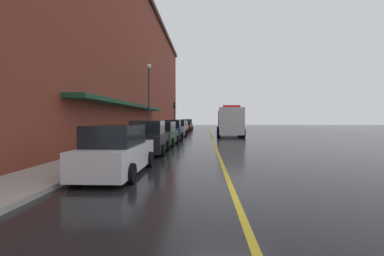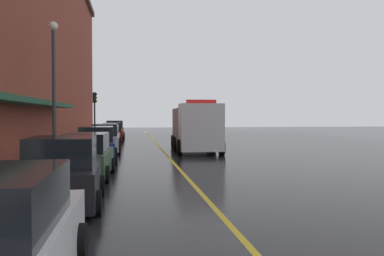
# 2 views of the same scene
# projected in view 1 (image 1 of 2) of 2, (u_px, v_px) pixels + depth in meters

# --- Properties ---
(ground_plane) EXTENTS (112.00, 112.00, 0.00)m
(ground_plane) POSITION_uv_depth(u_px,v_px,m) (211.00, 136.00, 32.72)
(ground_plane) COLOR black
(sidewalk_left) EXTENTS (2.40, 70.00, 0.15)m
(sidewalk_left) POSITION_uv_depth(u_px,v_px,m) (159.00, 135.00, 33.00)
(sidewalk_left) COLOR #ADA8A0
(sidewalk_left) RESTS_ON ground
(lane_center_stripe) EXTENTS (0.16, 70.00, 0.01)m
(lane_center_stripe) POSITION_uv_depth(u_px,v_px,m) (211.00, 136.00, 32.72)
(lane_center_stripe) COLOR gold
(lane_center_stripe) RESTS_ON ground
(brick_building_left) EXTENTS (14.09, 64.00, 16.54)m
(brick_building_left) POSITION_uv_depth(u_px,v_px,m) (91.00, 64.00, 32.06)
(brick_building_left) COLOR brown
(brick_building_left) RESTS_ON ground
(parked_car_0) EXTENTS (2.00, 4.88, 1.78)m
(parked_car_0) POSITION_uv_depth(u_px,v_px,m) (117.00, 151.00, 10.05)
(parked_car_0) COLOR silver
(parked_car_0) RESTS_ON ground
(parked_car_1) EXTENTS (2.20, 4.19, 1.90)m
(parked_car_1) POSITION_uv_depth(u_px,v_px,m) (149.00, 138.00, 16.02)
(parked_car_1) COLOR black
(parked_car_1) RESTS_ON ground
(parked_car_2) EXTENTS (2.08, 4.63, 1.78)m
(parked_car_2) POSITION_uv_depth(u_px,v_px,m) (164.00, 134.00, 21.25)
(parked_car_2) COLOR #2D5133
(parked_car_2) RESTS_ON ground
(parked_car_3) EXTENTS (2.25, 4.87, 1.88)m
(parked_car_3) POSITION_uv_depth(u_px,v_px,m) (172.00, 130.00, 27.00)
(parked_car_3) COLOR navy
(parked_car_3) RESTS_ON ground
(parked_car_4) EXTENTS (2.10, 4.89, 1.90)m
(parked_car_4) POSITION_uv_depth(u_px,v_px,m) (178.00, 128.00, 32.67)
(parked_car_4) COLOR silver
(parked_car_4) RESTS_ON ground
(parked_car_5) EXTENTS (2.06, 4.31, 1.70)m
(parked_car_5) POSITION_uv_depth(u_px,v_px,m) (181.00, 127.00, 38.86)
(parked_car_5) COLOR #595B60
(parked_car_5) RESTS_ON ground
(parked_car_6) EXTENTS (2.19, 4.47, 1.76)m
(parked_car_6) POSITION_uv_depth(u_px,v_px,m) (185.00, 126.00, 44.53)
(parked_car_6) COLOR maroon
(parked_car_6) RESTS_ON ground
(parked_car_7) EXTENTS (2.18, 4.19, 1.90)m
(parked_car_7) POSITION_uv_depth(u_px,v_px,m) (187.00, 125.00, 50.16)
(parked_car_7) COLOR #A5844C
(parked_car_7) RESTS_ON ground
(box_truck) EXTENTS (3.10, 7.68, 3.41)m
(box_truck) POSITION_uv_depth(u_px,v_px,m) (230.00, 122.00, 32.11)
(box_truck) COLOR silver
(box_truck) RESTS_ON ground
(parking_meter_0) EXTENTS (0.14, 0.18, 1.33)m
(parking_meter_0) POSITION_uv_depth(u_px,v_px,m) (143.00, 131.00, 20.80)
(parking_meter_0) COLOR #4C4C51
(parking_meter_0) RESTS_ON sidewalk_left
(parking_meter_1) EXTENTS (0.14, 0.18, 1.33)m
(parking_meter_1) POSITION_uv_depth(u_px,v_px,m) (155.00, 129.00, 25.88)
(parking_meter_1) COLOR #4C4C51
(parking_meter_1) RESTS_ON sidewalk_left
(parking_meter_2) EXTENTS (0.14, 0.18, 1.33)m
(parking_meter_2) POSITION_uv_depth(u_px,v_px,m) (171.00, 126.00, 37.90)
(parking_meter_2) COLOR #4C4C51
(parking_meter_2) RESTS_ON sidewalk_left
(parking_meter_3) EXTENTS (0.14, 0.18, 1.33)m
(parking_meter_3) POSITION_uv_depth(u_px,v_px,m) (139.00, 132.00, 19.51)
(parking_meter_3) COLOR #4C4C51
(parking_meter_3) RESTS_ON sidewalk_left
(parking_meter_4) EXTENTS (0.14, 0.18, 1.33)m
(parking_meter_4) POSITION_uv_depth(u_px,v_px,m) (132.00, 134.00, 17.51)
(parking_meter_4) COLOR #4C4C51
(parking_meter_4) RESTS_ON sidewalk_left
(street_lamp_left) EXTENTS (0.44, 0.44, 6.94)m
(street_lamp_left) POSITION_uv_depth(u_px,v_px,m) (149.00, 93.00, 25.91)
(street_lamp_left) COLOR #33383D
(street_lamp_left) RESTS_ON sidewalk_left
(traffic_light_near) EXTENTS (0.38, 0.36, 4.30)m
(traffic_light_near) POSITION_uv_depth(u_px,v_px,m) (174.00, 111.00, 41.70)
(traffic_light_near) COLOR #232326
(traffic_light_near) RESTS_ON sidewalk_left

